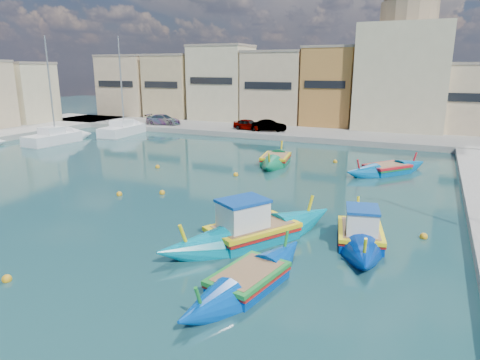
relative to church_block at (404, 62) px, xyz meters
The scene contains 13 objects.
ground 42.08m from the church_block, 104.04° to the right, with size 160.00×160.00×0.00m, color #153F41.
north_quay 15.16m from the church_block, 141.34° to the right, with size 80.00×8.00×0.60m, color gray.
north_townhouses 4.81m from the church_block, 169.17° to the right, with size 83.20×7.87×10.19m.
church_block is the anchor object (origin of this frame).
parked_cars 23.65m from the church_block, 155.07° to the right, with size 19.04×2.46×1.31m.
luzzu_turquoise_cabin 39.88m from the church_block, 94.64° to the right, with size 6.98×9.62×3.19m.
luzzu_blue_cabin 37.99m from the church_block, 87.84° to the right, with size 3.46×7.94×2.73m.
luzzu_cyan_mid 24.15m from the church_block, 87.29° to the right, with size 6.50×7.48×2.38m.
luzzu_green 25.57m from the church_block, 108.63° to the right, with size 3.29×8.20×2.51m.
luzzu_blue_south 43.74m from the church_block, 92.16° to the right, with size 3.17×7.88×2.22m.
yacht_north 33.77m from the church_block, 155.27° to the right, with size 3.37×9.26×12.11m.
yacht_midnorth 39.71m from the church_block, 145.99° to the right, with size 2.90×8.37×11.71m.
mooring_buoys 34.76m from the church_block, 104.38° to the right, with size 20.14×26.03×0.36m.
Camera 1 is at (13.90, -15.86, 7.70)m, focal length 32.00 mm.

